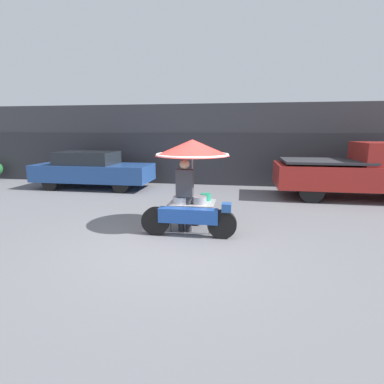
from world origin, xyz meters
The scene contains 6 objects.
ground_plane centered at (0.00, 0.00, 0.00)m, with size 36.00×36.00×0.00m, color slate.
shopfront_building centered at (0.00, 7.98, 1.69)m, with size 28.00×2.06×3.41m.
vendor_motorcycle_cart centered at (0.14, 0.93, 1.58)m, with size 2.12×1.71×2.11m.
vendor_person centered at (0.00, 0.78, 0.94)m, with size 0.38×0.22×1.68m.
parked_car centered at (-4.69, 5.43, 0.77)m, with size 4.67×1.77×1.47m.
pickup_truck centered at (5.26, 5.05, 0.95)m, with size 5.32×1.99×1.93m.
Camera 1 is at (1.24, -5.78, 2.30)m, focal length 28.00 mm.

